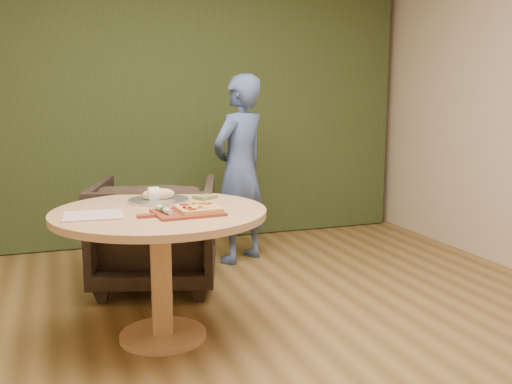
{
  "coord_description": "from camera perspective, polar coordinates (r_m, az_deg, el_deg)",
  "views": [
    {
      "loc": [
        -0.89,
        -2.38,
        1.38
      ],
      "look_at": [
        0.04,
        0.25,
        0.9
      ],
      "focal_mm": 40.0,
      "sensor_mm": 36.0,
      "label": 1
    }
  ],
  "objects": [
    {
      "name": "room_shell",
      "position": [
        2.55,
        1.1,
        10.23
      ],
      "size": [
        5.04,
        6.04,
        2.84
      ],
      "color": "olive",
      "rests_on": "ground"
    },
    {
      "name": "curtain",
      "position": [
        5.36,
        -10.01,
        9.82
      ],
      "size": [
        4.8,
        0.14,
        2.78
      ],
      "primitive_type": "cube",
      "color": "#283518",
      "rests_on": "ground"
    },
    {
      "name": "pedestal_table",
      "position": [
        3.22,
        -9.56,
        -4.2
      ],
      "size": [
        1.18,
        1.18,
        0.75
      ],
      "rotation": [
        0.0,
        0.0,
        -0.08
      ],
      "color": "tan",
      "rests_on": "ground"
    },
    {
      "name": "pizza_paddle",
      "position": [
        3.05,
        -7.03,
        -2.07
      ],
      "size": [
        0.46,
        0.3,
        0.01
      ],
      "rotation": [
        0.0,
        0.0,
        0.07
      ],
      "color": "maroon",
      "rests_on": "pedestal_table"
    },
    {
      "name": "flatbread_pizza",
      "position": [
        3.06,
        -5.84,
        -1.64
      ],
      "size": [
        0.24,
        0.24,
        0.04
      ],
      "rotation": [
        0.0,
        0.0,
        0.07
      ],
      "color": "#E8AE5A",
      "rests_on": "pizza_paddle"
    },
    {
      "name": "cutlery_roll",
      "position": [
        3.04,
        -9.19,
        -1.74
      ],
      "size": [
        0.07,
        0.2,
        0.03
      ],
      "rotation": [
        0.0,
        0.0,
        0.22
      ],
      "color": "beige",
      "rests_on": "pizza_paddle"
    },
    {
      "name": "newspaper",
      "position": [
        3.09,
        -15.98,
        -2.28
      ],
      "size": [
        0.32,
        0.27,
        0.01
      ],
      "primitive_type": "cube",
      "rotation": [
        0.0,
        0.0,
        -0.07
      ],
      "color": "white",
      "rests_on": "pedestal_table"
    },
    {
      "name": "serving_tray",
      "position": [
        3.43,
        -9.71,
        -0.82
      ],
      "size": [
        0.36,
        0.36,
        0.02
      ],
      "color": "silver",
      "rests_on": "pedestal_table"
    },
    {
      "name": "bread_roll",
      "position": [
        3.42,
        -9.87,
        -0.23
      ],
      "size": [
        0.19,
        0.09,
        0.09
      ],
      "color": "#D7C083",
      "rests_on": "serving_tray"
    },
    {
      "name": "green_packet",
      "position": [
        3.49,
        -5.11,
        -0.51
      ],
      "size": [
        0.15,
        0.15,
        0.02
      ],
      "primitive_type": "cube",
      "rotation": [
        0.0,
        0.0,
        0.5
      ],
      "color": "#4E5C29",
      "rests_on": "pedestal_table"
    },
    {
      "name": "armchair",
      "position": [
        4.17,
        -10.01,
        -3.49
      ],
      "size": [
        1.03,
        1.0,
        0.87
      ],
      "primitive_type": "imported",
      "rotation": [
        0.0,
        0.0,
        2.85
      ],
      "color": "black",
      "rests_on": "ground"
    },
    {
      "name": "person_standing",
      "position": [
        4.68,
        -1.62,
        2.26
      ],
      "size": [
        0.67,
        0.61,
        1.54
      ],
      "primitive_type": "imported",
      "rotation": [
        0.0,
        0.0,
        3.69
      ],
      "color": "#435A8F",
      "rests_on": "ground"
    }
  ]
}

